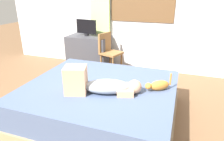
{
  "coord_description": "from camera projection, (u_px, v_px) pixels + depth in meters",
  "views": [
    {
      "loc": [
        0.93,
        -2.19,
        1.67
      ],
      "look_at": [
        0.06,
        0.3,
        0.63
      ],
      "focal_mm": 32.83,
      "sensor_mm": 36.0,
      "label": 1
    }
  ],
  "objects": [
    {
      "name": "ground_plane",
      "position": [
        101.0,
        120.0,
        2.82
      ],
      "size": [
        16.0,
        16.0,
        0.0
      ],
      "primitive_type": "plane",
      "color": "brown"
    },
    {
      "name": "curtain_left",
      "position": [
        100.0,
        12.0,
        4.48
      ],
      "size": [
        0.44,
        0.06,
        2.43
      ],
      "primitive_type": "cube",
      "color": "#ADCC75",
      "rests_on": "ground"
    },
    {
      "name": "bed",
      "position": [
        100.0,
        101.0,
        2.83
      ],
      "size": [
        2.01,
        1.8,
        0.48
      ],
      "color": "#997A56",
      "rests_on": "ground"
    },
    {
      "name": "back_wall_with_window",
      "position": [
        140.0,
        1.0,
        4.24
      ],
      "size": [
        6.4,
        0.14,
        2.9
      ],
      "color": "silver",
      "rests_on": "ground"
    },
    {
      "name": "cup",
      "position": [
        101.0,
        36.0,
        4.23
      ],
      "size": [
        0.07,
        0.07,
        0.08
      ],
      "primitive_type": "cylinder",
      "color": "#B23D38",
      "rests_on": "desk"
    },
    {
      "name": "cat",
      "position": [
        158.0,
        85.0,
        2.58
      ],
      "size": [
        0.31,
        0.25,
        0.21
      ],
      "color": "#C67A2D",
      "rests_on": "bed"
    },
    {
      "name": "person_lying",
      "position": [
        99.0,
        84.0,
        2.51
      ],
      "size": [
        0.93,
        0.51,
        0.34
      ],
      "color": "#8C939E",
      "rests_on": "bed"
    },
    {
      "name": "chair_by_desk",
      "position": [
        109.0,
        50.0,
        4.24
      ],
      "size": [
        0.48,
        0.48,
        0.86
      ],
      "color": "brown",
      "rests_on": "ground"
    },
    {
      "name": "desk",
      "position": [
        89.0,
        52.0,
        4.6
      ],
      "size": [
        0.9,
        0.56,
        0.74
      ],
      "color": "#38383D",
      "rests_on": "ground"
    },
    {
      "name": "tv_monitor",
      "position": [
        86.0,
        27.0,
        4.41
      ],
      "size": [
        0.48,
        0.1,
        0.35
      ],
      "color": "black",
      "rests_on": "desk"
    }
  ]
}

